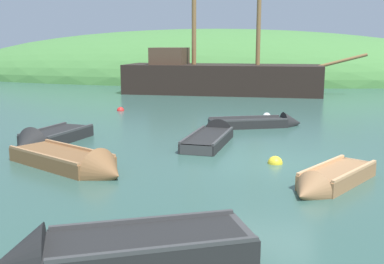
% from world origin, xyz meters
% --- Properties ---
extents(ground_plane, '(120.00, 120.00, 0.00)m').
position_xyz_m(ground_plane, '(0.00, 0.00, 0.00)').
color(ground_plane, '#33564C').
extents(shore_hill, '(53.59, 20.79, 9.38)m').
position_xyz_m(shore_hill, '(-6.47, 32.25, 0.00)').
color(shore_hill, '#477F3D').
rests_on(shore_hill, ground).
extents(sailing_ship, '(15.50, 4.13, 11.68)m').
position_xyz_m(sailing_ship, '(-3.59, 17.93, 0.73)').
color(sailing_ship, black).
rests_on(sailing_ship, ground).
extents(rowboat_far, '(3.83, 2.22, 0.92)m').
position_xyz_m(rowboat_far, '(-0.47, 5.63, 0.11)').
color(rowboat_far, black).
rests_on(rowboat_far, ground).
extents(rowboat_outer_left, '(1.43, 3.87, 1.04)m').
position_xyz_m(rowboat_outer_left, '(-2.00, 2.57, 0.10)').
color(rowboat_outer_left, black).
rests_on(rowboat_outer_left, ground).
extents(rowboat_center, '(3.99, 2.94, 1.16)m').
position_xyz_m(rowboat_center, '(-5.05, -1.64, 0.13)').
color(rowboat_center, brown).
rests_on(rowboat_center, ground).
extents(rowboat_near_dock, '(3.98, 2.67, 1.17)m').
position_xyz_m(rowboat_near_dock, '(-2.32, -6.51, 0.14)').
color(rowboat_near_dock, black).
rests_on(rowboat_near_dock, ground).
extents(rowboat_portside, '(2.34, 3.04, 0.86)m').
position_xyz_m(rowboat_portside, '(1.34, -2.02, 0.12)').
color(rowboat_portside, '#9E7047').
rests_on(rowboat_portside, ground).
extents(rowboat_outer_right, '(1.75, 3.33, 1.15)m').
position_xyz_m(rowboat_outer_right, '(-7.27, 1.11, 0.13)').
color(rowboat_outer_right, black).
rests_on(rowboat_outer_right, ground).
extents(buoy_white, '(0.37, 0.37, 0.37)m').
position_xyz_m(buoy_white, '(-0.29, 8.28, 0.00)').
color(buoy_white, white).
rests_on(buoy_white, ground).
extents(buoy_red, '(0.37, 0.37, 0.37)m').
position_xyz_m(buoy_red, '(-7.44, 8.92, 0.00)').
color(buoy_red, red).
rests_on(buoy_red, ground).
extents(buoy_yellow, '(0.41, 0.41, 0.41)m').
position_xyz_m(buoy_yellow, '(0.10, -0.09, 0.00)').
color(buoy_yellow, yellow).
rests_on(buoy_yellow, ground).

